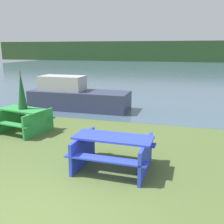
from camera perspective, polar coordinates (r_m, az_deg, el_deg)
name	(u,v)px	position (r m, az deg, el deg)	size (l,w,h in m)	color
water	(169,70)	(34.41, 12.21, 8.99)	(60.00, 50.00, 0.00)	#425B6B
far_treeline	(177,51)	(54.28, 13.88, 12.69)	(80.00, 1.60, 4.00)	#284723
picnic_table_blue	(113,149)	(6.02, 0.25, -8.08)	(1.81, 1.42, 0.78)	blue
picnic_table_green	(24,118)	(9.10, -18.65, -1.31)	(1.74, 1.63, 0.78)	green
umbrella_darkgreen	(21,90)	(8.91, -19.11, 4.51)	(0.29, 0.29, 2.00)	brown
boat	(76,97)	(11.99, -7.81, 3.33)	(4.51, 1.51, 1.48)	#333856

